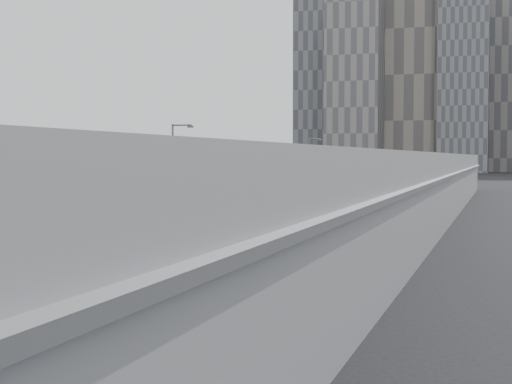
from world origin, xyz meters
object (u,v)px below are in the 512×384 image
at_px(bus_1, 132,238).
at_px(bus_3, 269,207).
at_px(bus_4, 300,199).
at_px(bus_8, 379,185).
at_px(bus_2, 212,220).
at_px(shipping_container, 321,187).
at_px(bus_6, 350,190).
at_px(bus_7, 363,186).
at_px(bus_5, 325,196).
at_px(suv, 358,186).
at_px(bus_9, 388,182).
at_px(street_lamp_far, 310,164).
at_px(street_lamp_near, 175,169).
at_px(bus_10, 397,180).

height_order(bus_1, bus_3, bus_3).
bearing_deg(bus_4, bus_8, 95.66).
bearing_deg(bus_2, bus_4, 92.19).
bearing_deg(shipping_container, bus_1, -72.99).
bearing_deg(bus_6, bus_7, 91.16).
bearing_deg(bus_5, bus_1, -91.25).
height_order(bus_8, suv, bus_8).
bearing_deg(bus_2, bus_9, 91.69).
relative_size(bus_6, street_lamp_far, 1.37).
height_order(bus_2, bus_9, bus_2).
relative_size(bus_1, bus_7, 0.93).
bearing_deg(bus_8, bus_5, -96.08).
xyz_separation_m(bus_4, street_lamp_far, (-7.11, 34.26, 3.65)).
xyz_separation_m(bus_2, bus_4, (-0.33, 28.74, 0.05)).
xyz_separation_m(bus_3, street_lamp_near, (-6.30, -8.16, 3.80)).
xyz_separation_m(bus_9, street_lamp_far, (-7.15, -35.79, 3.84)).
height_order(bus_3, suv, bus_3).
xyz_separation_m(bus_6, shipping_container, (-7.94, 15.87, -0.28)).
xyz_separation_m(street_lamp_near, suv, (0.88, 88.23, -4.68)).
height_order(bus_1, suv, bus_1).
bearing_deg(bus_7, bus_1, -87.44).
distance_m(bus_8, shipping_container, 12.74).
xyz_separation_m(bus_3, shipping_container, (-8.03, 58.46, -0.28)).
xyz_separation_m(bus_1, bus_3, (-0.33, 29.99, 0.01)).
bearing_deg(shipping_container, bus_6, -51.83).
relative_size(street_lamp_near, suv, 1.85).
distance_m(bus_10, street_lamp_far, 52.33).
xyz_separation_m(bus_1, shipping_container, (-8.36, 88.45, -0.27)).
distance_m(bus_5, bus_7, 30.59).
height_order(bus_4, bus_10, bus_4).
bearing_deg(street_lamp_near, bus_9, 85.97).
distance_m(bus_6, shipping_container, 17.75).
bearing_deg(shipping_container, bus_10, 90.53).
bearing_deg(bus_4, bus_7, 96.57).
bearing_deg(bus_9, bus_5, -95.29).
distance_m(bus_6, bus_10, 55.66).
bearing_deg(bus_5, bus_3, -91.65).
distance_m(bus_3, bus_8, 68.05).
relative_size(bus_9, street_lamp_far, 1.35).
relative_size(bus_10, street_lamp_far, 1.30).
xyz_separation_m(bus_1, bus_2, (0.04, 13.50, 0.09)).
xyz_separation_m(bus_10, suv, (-5.18, -18.17, -0.78)).
relative_size(bus_2, shipping_container, 2.24).
height_order(bus_2, bus_10, bus_2).
distance_m(bus_2, bus_8, 84.54).
xyz_separation_m(bus_5, shipping_container, (-8.07, 33.23, -0.23)).
height_order(bus_2, bus_8, bus_2).
bearing_deg(bus_1, bus_6, 87.96).
relative_size(bus_4, street_lamp_near, 1.51).
xyz_separation_m(bus_2, suv, (-5.79, 96.56, -0.97)).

